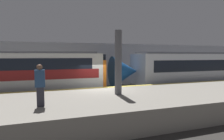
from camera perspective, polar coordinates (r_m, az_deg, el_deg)
name	(u,v)px	position (r m, az deg, el deg)	size (l,w,h in m)	color
ground_plane	(101,103)	(11.77, -3.71, -10.76)	(120.00, 120.00, 0.00)	#33302D
platform	(113,106)	(9.20, 0.29, -11.72)	(40.00, 5.23, 1.08)	gray
station_rear_barrier	(85,65)	(17.83, -8.87, 1.64)	(50.00, 0.15, 4.40)	#939399
support_pillar_near	(118,63)	(9.28, 2.07, 2.43)	(0.37, 0.37, 3.40)	#56565B
train_modern	(212,69)	(19.85, 29.92, 0.15)	(20.06, 3.03, 3.45)	black
person_waiting	(40,84)	(7.67, -22.42, -4.32)	(0.38, 0.24, 1.72)	#2D2D38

